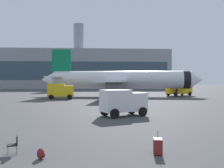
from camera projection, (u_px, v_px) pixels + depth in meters
airplane_at_gate at (120, 80)px, 57.12m from camera, size 35.64×32.34×10.50m
service_truck at (60, 90)px, 49.10m from camera, size 4.95×2.82×2.90m
fuel_truck at (179, 88)px, 59.31m from camera, size 6.46×4.63×3.20m
cargo_van at (123, 101)px, 25.37m from camera, size 4.83×3.69×2.60m
safety_cone_near at (73, 94)px, 57.83m from camera, size 0.44×0.44×0.78m
safety_cone_mid at (134, 103)px, 36.32m from camera, size 0.44×0.44×0.82m
safety_cone_far at (70, 95)px, 54.08m from camera, size 0.44×0.44×0.77m
safety_cone_outer at (124, 93)px, 64.34m from camera, size 0.44×0.44×0.76m
rolling_suitcase at (158, 146)px, 12.27m from camera, size 0.50×0.70×1.10m
traveller_backpack at (41, 154)px, 11.54m from camera, size 0.36×0.40×0.48m
gate_chair at (14, 144)px, 12.30m from camera, size 0.61×0.61×0.86m
terminal_building at (81, 69)px, 116.05m from camera, size 77.09×19.17×28.80m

